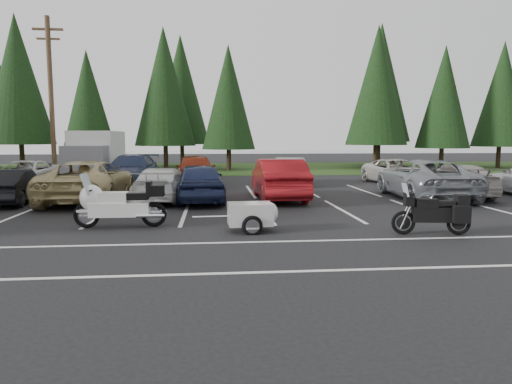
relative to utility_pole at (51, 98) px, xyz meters
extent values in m
plane|color=black|center=(10.00, -12.00, -4.70)|extent=(120.00, 120.00, 0.00)
cube|color=#1C3912|center=(10.00, 12.00, -4.69)|extent=(80.00, 16.00, 0.01)
cube|color=slate|center=(14.00, 43.00, -4.70)|extent=(70.00, 50.00, 0.02)
cylinder|color=#473321|center=(0.00, 0.00, -0.20)|extent=(0.26, 0.26, 9.00)
cube|color=#473321|center=(0.00, 0.00, 3.60)|extent=(1.60, 0.12, 0.12)
cube|color=#473321|center=(0.00, 0.00, 3.10)|extent=(1.20, 0.10, 0.10)
cube|color=silver|center=(10.00, -10.00, -4.69)|extent=(32.00, 16.00, 0.01)
cylinder|color=#332316|center=(-6.00, 10.80, -3.31)|extent=(0.36, 0.36, 2.78)
cone|color=black|center=(-6.00, 10.80, 2.26)|extent=(5.10, 5.10, 9.86)
cylinder|color=#332316|center=(-0.50, 9.40, -3.64)|extent=(0.36, 0.36, 2.11)
cone|color=black|center=(-0.50, 9.40, 0.58)|extent=(3.87, 3.87, 7.48)
cylinder|color=#332316|center=(5.00, 10.90, -3.39)|extent=(0.36, 0.36, 2.62)
cone|color=black|center=(5.00, 10.90, 1.84)|extent=(4.80, 4.80, 9.27)
cylinder|color=#332316|center=(10.00, 9.60, -3.57)|extent=(0.36, 0.36, 2.26)
cone|color=black|center=(10.00, 9.60, 0.94)|extent=(4.14, 4.14, 7.99)
cylinder|color=#332316|center=(22.00, 10.10, -3.35)|extent=(0.36, 0.36, 2.69)
cone|color=black|center=(22.00, 10.10, 2.02)|extent=(4.93, 4.93, 9.52)
cylinder|color=#332316|center=(27.50, 9.80, -3.53)|extent=(0.36, 0.36, 2.33)
cone|color=black|center=(27.50, 9.80, 1.12)|extent=(4.27, 4.27, 8.24)
cylinder|color=#332316|center=(33.00, 10.60, -3.46)|extent=(0.36, 0.36, 2.47)
cone|color=black|center=(33.00, 10.60, 1.48)|extent=(4.53, 4.53, 8.76)
cylinder|color=#332316|center=(6.00, 15.50, -3.34)|extent=(0.36, 0.36, 2.71)
cone|color=black|center=(6.00, 15.50, 2.08)|extent=(4.97, 4.97, 9.61)
cylinder|color=#332316|center=(24.00, 14.80, -3.20)|extent=(0.36, 0.36, 3.00)
cone|color=black|center=(24.00, 14.80, 2.80)|extent=(5.50, 5.50, 10.62)
imported|color=black|center=(1.12, -8.09, -4.03)|extent=(1.77, 4.14, 1.33)
imported|color=tan|center=(3.90, -7.86, -3.88)|extent=(2.80, 5.90, 1.63)
imported|color=white|center=(6.73, -7.87, -4.03)|extent=(2.16, 4.73, 1.34)
imported|color=#1C2446|center=(8.21, -8.27, -3.92)|extent=(2.16, 4.69, 1.56)
imported|color=maroon|center=(11.41, -7.86, -3.87)|extent=(1.83, 5.07, 1.66)
imported|color=gray|center=(17.51, -8.04, -3.88)|extent=(3.11, 6.04, 1.63)
imported|color=#A8A09A|center=(19.10, -7.65, -4.00)|extent=(2.21, 4.89, 1.39)
imported|color=white|center=(-0.66, -2.35, -4.01)|extent=(2.71, 5.15, 1.38)
imported|color=#1B2544|center=(4.54, -2.07, -3.88)|extent=(2.57, 5.77, 1.64)
imported|color=maroon|center=(7.84, -2.15, -3.86)|extent=(2.36, 5.05, 1.67)
imported|color=gray|center=(12.95, -1.83, -3.98)|extent=(1.73, 4.41, 1.43)
imported|color=beige|center=(18.74, -2.11, -4.02)|extent=(2.62, 5.04, 1.36)
camera|label=1|loc=(8.74, -26.20, -2.21)|focal=32.00mm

